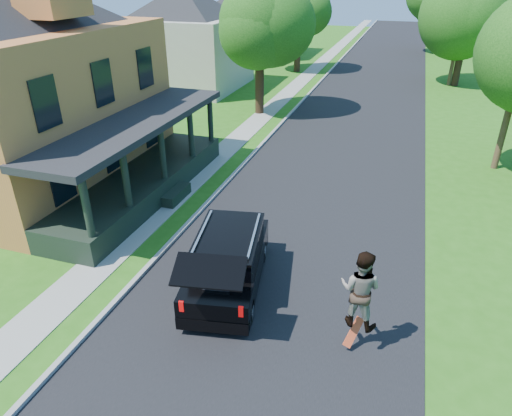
% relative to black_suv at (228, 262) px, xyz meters
% --- Properties ---
extents(ground, '(140.00, 140.00, 0.00)m').
position_rel_black_suv_xyz_m(ground, '(1.40, -1.50, -0.84)').
color(ground, '#266213').
rests_on(ground, ground).
extents(street, '(8.00, 120.00, 0.02)m').
position_rel_black_suv_xyz_m(street, '(1.40, 18.50, -0.84)').
color(street, black).
rests_on(street, ground).
extents(curb, '(0.15, 120.00, 0.12)m').
position_rel_black_suv_xyz_m(curb, '(-2.65, 18.50, -0.84)').
color(curb, gray).
rests_on(curb, ground).
extents(sidewalk, '(1.30, 120.00, 0.03)m').
position_rel_black_suv_xyz_m(sidewalk, '(-4.20, 18.50, -0.84)').
color(sidewalk, gray).
rests_on(sidewalk, ground).
extents(front_walk, '(6.50, 1.20, 0.03)m').
position_rel_black_suv_xyz_m(front_walk, '(-8.10, 4.50, -0.84)').
color(front_walk, gray).
rests_on(front_walk, ground).
extents(neighbor_house_mid, '(12.78, 12.78, 8.30)m').
position_rel_black_suv_xyz_m(neighbor_house_mid, '(-12.10, 22.50, 3.35)').
color(neighbor_house_mid, beige).
rests_on(neighbor_house_mid, ground).
extents(neighbor_house_far, '(12.78, 12.78, 8.30)m').
position_rel_black_suv_xyz_m(neighbor_house_far, '(-12.10, 38.50, 3.35)').
color(neighbor_house_far, beige).
rests_on(neighbor_house_far, ground).
extents(black_suv, '(2.58, 4.96, 2.20)m').
position_rel_black_suv_xyz_m(black_suv, '(0.00, 0.00, 0.00)').
color(black_suv, black).
rests_on(black_suv, ground).
extents(skateboarder, '(1.08, 0.91, 1.98)m').
position_rel_black_suv_xyz_m(skateboarder, '(3.73, -1.17, 0.81)').
color(skateboarder, black).
rests_on(skateboarder, ground).
extents(skateboard, '(0.42, 0.56, 0.64)m').
position_rel_black_suv_xyz_m(skateboard, '(3.71, -1.27, -0.42)').
color(skateboard, red).
rests_on(skateboard, ground).
extents(tree_left_mid, '(6.66, 6.81, 8.42)m').
position_rel_black_suv_xyz_m(tree_left_mid, '(-4.62, 17.22, 4.62)').
color(tree_left_mid, black).
rests_on(tree_left_mid, ground).
extents(tree_left_far, '(5.88, 5.55, 7.75)m').
position_rel_black_suv_xyz_m(tree_left_far, '(-5.52, 30.73, 4.26)').
color(tree_left_far, black).
rests_on(tree_left_far, ground).
extents(tree_right_mid, '(5.85, 5.73, 8.76)m').
position_rel_black_suv_xyz_m(tree_right_mid, '(7.50, 29.27, 4.80)').
color(tree_right_mid, black).
rests_on(tree_right_mid, ground).
extents(utility_pole_far, '(1.69, 0.58, 10.42)m').
position_rel_black_suv_xyz_m(utility_pole_far, '(7.11, 29.18, 4.53)').
color(utility_pole_far, '#463320').
rests_on(utility_pole_far, ground).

